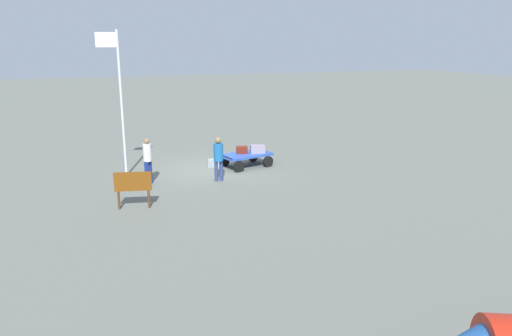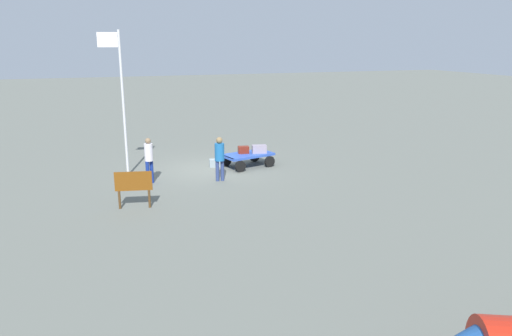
{
  "view_description": "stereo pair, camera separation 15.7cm",
  "coord_description": "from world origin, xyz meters",
  "views": [
    {
      "loc": [
        5.06,
        19.43,
        5.29
      ],
      "look_at": [
        0.11,
        6.0,
        1.56
      ],
      "focal_mm": 34.04,
      "sensor_mm": 36.0,
      "label": 1
    },
    {
      "loc": [
        4.91,
        19.48,
        5.29
      ],
      "look_at": [
        0.11,
        6.0,
        1.56
      ],
      "focal_mm": 34.04,
      "sensor_mm": 36.0,
      "label": 2
    }
  ],
  "objects": [
    {
      "name": "worker_trailing",
      "position": [
        0.09,
        1.76,
        1.04
      ],
      "size": [
        0.37,
        0.37,
        1.74
      ],
      "color": "navy",
      "rests_on": "ground"
    },
    {
      "name": "luggage_cart",
      "position": [
        -1.62,
        0.02,
        0.44
      ],
      "size": [
        2.37,
        1.75,
        0.58
      ],
      "color": "#2C4FB3",
      "rests_on": "ground"
    },
    {
      "name": "worker_lead",
      "position": [
        2.73,
        1.22,
        1.03
      ],
      "size": [
        0.44,
        0.44,
        1.78
      ],
      "color": "navy",
      "rests_on": "ground"
    },
    {
      "name": "ground_plane",
      "position": [
        0.0,
        0.0,
        0.0
      ],
      "size": [
        120.0,
        120.0,
        0.0
      ],
      "primitive_type": "plane",
      "color": "#61665D"
    },
    {
      "name": "suitcase_navy",
      "position": [
        -0.36,
        -0.44,
        0.17
      ],
      "size": [
        0.67,
        0.43,
        0.33
      ],
      "color": "gray",
      "rests_on": "ground"
    },
    {
      "name": "flagpole",
      "position": [
        3.49,
        -0.3,
        3.32
      ],
      "size": [
        0.85,
        0.11,
        5.74
      ],
      "color": "silver",
      "rests_on": "ground"
    },
    {
      "name": "signboard",
      "position": [
        3.59,
        3.95,
        0.83
      ],
      "size": [
        1.18,
        0.31,
        1.23
      ],
      "color": "#4C3319",
      "rests_on": "ground"
    },
    {
      "name": "suitcase_maroon",
      "position": [
        -2.17,
        0.04,
        0.75
      ],
      "size": [
        0.68,
        0.48,
        0.35
      ],
      "color": "gray",
      "rests_on": "luggage_cart"
    },
    {
      "name": "suitcase_olive",
      "position": [
        -1.5,
        -0.13,
        0.73
      ],
      "size": [
        0.51,
        0.38,
        0.31
      ],
      "color": "maroon",
      "rests_on": "luggage_cart"
    }
  ]
}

